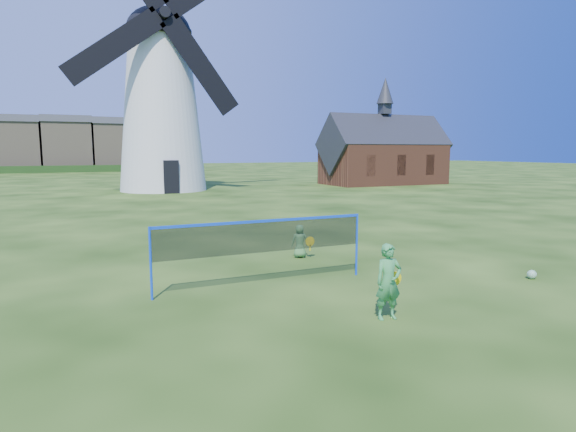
% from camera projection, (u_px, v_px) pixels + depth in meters
% --- Properties ---
extents(ground, '(220.00, 220.00, 0.00)m').
position_uv_depth(ground, '(289.00, 281.00, 11.54)').
color(ground, black).
rests_on(ground, ground).
extents(windmill, '(14.06, 6.61, 19.78)m').
position_uv_depth(windmill, '(161.00, 100.00, 37.02)').
color(windmill, white).
rests_on(windmill, ground).
extents(chapel, '(11.54, 5.59, 9.76)m').
position_uv_depth(chapel, '(384.00, 155.00, 44.90)').
color(chapel, brown).
rests_on(chapel, ground).
extents(badminton_net, '(5.05, 0.05, 1.55)m').
position_uv_depth(badminton_net, '(263.00, 238.00, 10.93)').
color(badminton_net, blue).
rests_on(badminton_net, ground).
extents(player_girl, '(0.69, 0.39, 1.41)m').
position_uv_depth(player_girl, '(389.00, 282.00, 8.85)').
color(player_girl, '#3C974D').
rests_on(player_girl, ground).
extents(player_boy, '(0.63, 0.45, 0.97)m').
position_uv_depth(player_boy, '(300.00, 241.00, 14.02)').
color(player_boy, '#4F8E45').
rests_on(player_boy, ground).
extents(play_ball, '(0.22, 0.22, 0.22)m').
position_uv_depth(play_ball, '(532.00, 274.00, 11.71)').
color(play_ball, green).
rests_on(play_ball, ground).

